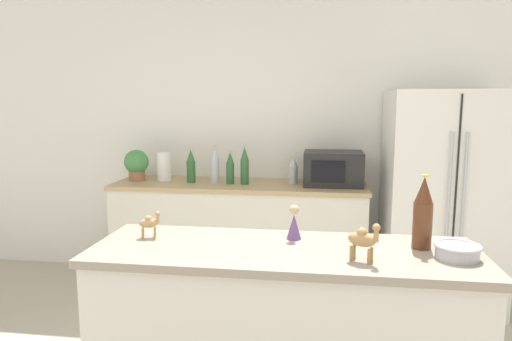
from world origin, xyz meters
The scene contains 16 objects.
wall_back centered at (0.00, 2.73, 1.27)m, with size 8.00×0.06×2.55m.
back_counter centered at (-0.31, 2.40, 0.46)m, with size 2.15×0.63×0.91m.
refrigerator centered at (1.32, 2.32, 0.84)m, with size 0.86×0.76×1.68m.
potted_plant centered at (-1.23, 2.41, 1.06)m, with size 0.21×0.21×0.27m.
paper_towel_roll centered at (-0.99, 2.44, 1.03)m, with size 0.12×0.12×0.25m.
microwave centered at (0.48, 2.42, 1.05)m, with size 0.48×0.37×0.28m.
back_bottle_0 centered at (-0.51, 2.36, 1.07)m, with size 0.07×0.07×0.32m.
back_bottle_1 centered at (-0.73, 2.38, 1.05)m, with size 0.08×0.08×0.29m.
back_bottle_2 centered at (-0.38, 2.36, 1.04)m, with size 0.07×0.07×0.28m.
back_bottle_3 centered at (0.15, 2.45, 1.02)m, with size 0.08×0.08×0.24m.
back_bottle_4 centered at (-0.25, 2.35, 1.07)m, with size 0.07×0.07×0.33m.
wine_bottle centered at (0.81, 0.59, 1.13)m, with size 0.08×0.08×0.32m.
fruit_bowl centered at (0.92, 0.48, 1.01)m, with size 0.18×0.18×0.06m.
camel_figurine centered at (0.54, 0.39, 1.07)m, with size 0.13×0.10×0.16m.
camel_figurine_second centered at (-0.40, 0.58, 1.05)m, with size 0.10×0.07×0.12m.
wise_man_figurine_crimson centered at (0.26, 0.65, 1.04)m, with size 0.07×0.07×0.16m.
Camera 1 is at (0.37, -1.37, 1.59)m, focal length 32.00 mm.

